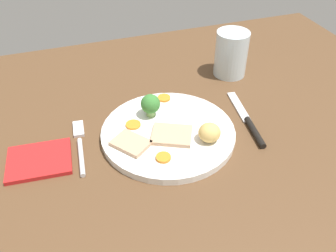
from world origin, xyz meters
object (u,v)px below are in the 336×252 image
meat_slice_under (131,143)px  water_glass (231,54)px  carrot_coin_side (163,158)px  roast_potato_left (210,133)px  meat_slice_main (171,135)px  knife (249,122)px  folded_napkin (39,160)px  carrot_coin_front (164,98)px  broccoli_floret (150,104)px  fork (80,145)px  carrot_coin_back (133,125)px  dinner_plate (168,133)px

meat_slice_under → water_glass: 34.93cm
carrot_coin_side → roast_potato_left: bearing=12.1°
meat_slice_main → knife: 16.52cm
meat_slice_under → knife: bearing=0.2°
water_glass → meat_slice_main: bearing=-138.1°
carrot_coin_side → folded_napkin: 21.92cm
roast_potato_left → carrot_coin_front: bearing=103.6°
broccoli_floret → roast_potato_left: bearing=-53.3°
fork → knife: 33.00cm
carrot_coin_back → carrot_coin_side: carrot_coin_side is taller
fork → meat_slice_main: bearing=-100.7°
carrot_coin_front → carrot_coin_back: size_ratio=0.95×
knife → roast_potato_left: bearing=116.1°
carrot_coin_front → fork: bearing=-157.8°
knife → folded_napkin: (-40.12, 2.23, -0.05)cm
meat_slice_under → carrot_coin_side: size_ratio=2.44×
dinner_plate → fork: bearing=171.7°
meat_slice_main → meat_slice_under: bearing=178.4°
carrot_coin_back → fork: carrot_coin_back is taller
dinner_plate → carrot_coin_side: size_ratio=9.70×
carrot_coin_front → water_glass: bearing=20.7°
meat_slice_main → roast_potato_left: (6.32, -3.04, 1.34)cm
carrot_coin_front → folded_napkin: bearing=-159.9°
meat_slice_main → fork: bearing=164.8°
carrot_coin_front → broccoli_floret: broccoli_floret is taller
carrot_coin_front → broccoli_floret: size_ratio=0.59×
knife → water_glass: water_glass is taller
meat_slice_under → carrot_coin_side: bearing=-49.8°
carrot_coin_front → knife: carrot_coin_front is taller
carrot_coin_back → folded_napkin: 18.14cm
broccoli_floret → meat_slice_main: bearing=-78.0°
dinner_plate → carrot_coin_side: carrot_coin_side is taller
carrot_coin_side → fork: bearing=144.2°
fork → knife: knife is taller
broccoli_floret → water_glass: 25.91cm
carrot_coin_back → folded_napkin: bearing=-170.6°
dinner_plate → carrot_coin_back: carrot_coin_back is taller
carrot_coin_back → knife: 22.88cm
water_glass → folded_napkin: 48.39cm
meat_slice_main → water_glass: 29.07cm
meat_slice_main → broccoli_floret: 8.08cm
fork → knife: (32.75, -4.11, 0.06)cm
meat_slice_main → folded_napkin: meat_slice_main is taller
dinner_plate → folded_napkin: bearing=178.7°
meat_slice_under → dinner_plate: bearing=13.2°
carrot_coin_side → water_glass: size_ratio=0.25×
carrot_coin_front → knife: 18.24cm
meat_slice_main → meat_slice_under: same height
carrot_coin_front → broccoli_floret: bearing=-133.2°
meat_slice_main → dinner_plate: bearing=87.0°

